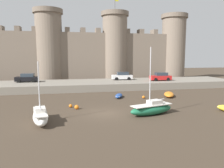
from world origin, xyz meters
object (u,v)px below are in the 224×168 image
sailboat_near_channel_right (152,109)px  mooring_buoy_near_channel (71,106)px  rowboat_foreground_right (119,96)px  rowboat_near_channel_left (169,94)px  car_quay_west (27,78)px  mooring_buoy_mid_mud (144,97)px  car_quay_centre_west (161,77)px  mooring_buoy_near_shore (77,107)px  car_quay_east (122,76)px  sailboat_foreground_left (40,116)px

sailboat_near_channel_right → mooring_buoy_near_channel: bearing=148.9°
rowboat_foreground_right → rowboat_near_channel_left: rowboat_near_channel_left is taller
mooring_buoy_near_channel → car_quay_west: 18.67m
rowboat_foreground_right → mooring_buoy_mid_mud: size_ratio=7.57×
mooring_buoy_mid_mud → car_quay_centre_west: size_ratio=0.10×
mooring_buoy_near_shore → car_quay_east: 20.83m
mooring_buoy_near_channel → sailboat_near_channel_right: bearing=-31.1°
sailboat_near_channel_right → car_quay_centre_west: 21.49m
car_quay_centre_west → car_quay_west: bearing=173.8°
mooring_buoy_near_channel → car_quay_east: size_ratio=0.10×
sailboat_foreground_left → mooring_buoy_mid_mud: bearing=34.4°
mooring_buoy_near_channel → car_quay_east: 20.27m
sailboat_foreground_left → mooring_buoy_near_channel: sailboat_foreground_left is taller
rowboat_near_channel_left → mooring_buoy_near_channel: bearing=-164.4°
car_quay_centre_west → car_quay_east: 7.71m
rowboat_foreground_right → mooring_buoy_near_shore: size_ratio=6.03×
sailboat_foreground_left → car_quay_east: size_ratio=1.35×
car_quay_centre_west → car_quay_east: same height
mooring_buoy_mid_mud → mooring_buoy_near_channel: same height
car_quay_centre_west → mooring_buoy_near_shore: bearing=-138.5°
mooring_buoy_near_shore → car_quay_west: 19.91m
sailboat_near_channel_right → car_quay_centre_west: sailboat_near_channel_right is taller
car_quay_west → sailboat_near_channel_right: bearing=-54.1°
car_quay_west → car_quay_centre_west: (25.50, -2.78, 0.00)m
sailboat_near_channel_right → car_quay_east: sailboat_near_channel_right is taller
sailboat_near_channel_right → mooring_buoy_mid_mud: size_ratio=17.25×
mooring_buoy_near_channel → car_quay_centre_west: (17.88, 14.18, 1.84)m
mooring_buoy_mid_mud → sailboat_near_channel_right: bearing=-104.5°
mooring_buoy_mid_mud → mooring_buoy_near_channel: size_ratio=1.00×
rowboat_foreground_right → mooring_buoy_mid_mud: rowboat_foreground_right is taller
car_quay_west → car_quay_east: (18.36, 0.13, 0.00)m
mooring_buoy_near_channel → car_quay_west: size_ratio=0.10×
mooring_buoy_near_shore → car_quay_east: (10.08, 18.14, 1.79)m
rowboat_foreground_right → mooring_buoy_mid_mud: (3.36, -1.36, -0.10)m
sailboat_foreground_left → mooring_buoy_near_shore: 5.75m
sailboat_foreground_left → mooring_buoy_near_shore: size_ratio=11.02×
mooring_buoy_mid_mud → car_quay_east: car_quay_east is taller
sailboat_near_channel_right → mooring_buoy_near_shore: 8.57m
sailboat_near_channel_right → mooring_buoy_near_channel: (-8.27, 5.00, -0.44)m
sailboat_foreground_left → mooring_buoy_near_channel: 6.29m
mooring_buoy_near_channel → car_quay_east: (10.75, 17.09, 1.84)m
sailboat_foreground_left → car_quay_east: bearing=59.1°
mooring_buoy_near_shore → sailboat_foreground_left: bearing=-127.6°
sailboat_near_channel_right → rowboat_near_channel_left: 11.20m
car_quay_centre_west → car_quay_east: size_ratio=1.00×
rowboat_near_channel_left → car_quay_centre_west: (3.13, 10.05, 1.69)m
car_quay_centre_west → sailboat_near_channel_right: bearing=-116.6°
mooring_buoy_mid_mud → mooring_buoy_near_channel: 11.04m
rowboat_foreground_right → sailboat_foreground_left: bearing=-133.5°
sailboat_foreground_left → car_quay_west: 23.09m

